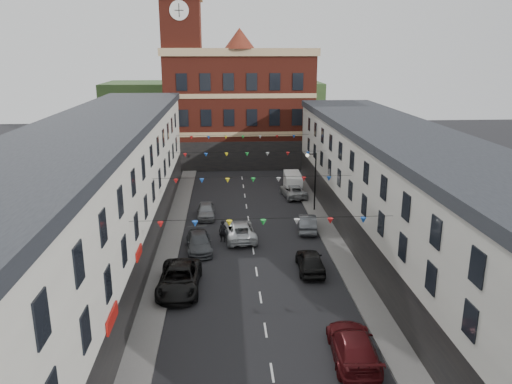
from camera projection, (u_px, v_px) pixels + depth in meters
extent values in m
plane|color=black|center=(256.00, 272.00, 36.77)|extent=(160.00, 160.00, 0.00)
cube|color=#605E5B|center=(165.00, 262.00, 38.24)|extent=(1.80, 64.00, 0.15)
cube|color=#605E5B|center=(342.00, 257.00, 39.10)|extent=(1.80, 64.00, 0.15)
cube|color=beige|center=(91.00, 206.00, 35.62)|extent=(8.00, 56.00, 10.00)
cube|color=black|center=(84.00, 132.00, 34.16)|extent=(8.40, 56.00, 0.70)
cube|color=black|center=(151.00, 249.00, 36.81)|extent=(0.12, 56.00, 3.20)
cube|color=#BBB9AF|center=(413.00, 206.00, 37.24)|extent=(8.00, 56.00, 9.00)
cube|color=black|center=(419.00, 142.00, 35.91)|extent=(8.40, 56.00, 0.70)
cube|color=black|center=(358.00, 244.00, 37.78)|extent=(0.12, 56.00, 3.20)
cube|color=maroon|center=(239.00, 110.00, 71.18)|extent=(20.00, 12.00, 15.00)
cube|color=tan|center=(238.00, 52.00, 68.99)|extent=(20.60, 12.60, 1.00)
cone|color=maroon|center=(240.00, 38.00, 63.73)|extent=(4.00, 4.00, 2.60)
cube|color=maroon|center=(183.00, 79.00, 66.60)|extent=(5.00, 5.00, 24.00)
cylinder|color=white|center=(179.00, 10.00, 61.83)|extent=(2.40, 0.12, 2.40)
cube|color=#284520|center=(214.00, 109.00, 94.65)|extent=(40.00, 14.00, 10.00)
cylinder|color=black|center=(315.00, 183.00, 49.81)|extent=(0.14, 0.14, 6.00)
cylinder|color=black|center=(312.00, 154.00, 48.99)|extent=(0.90, 0.10, 0.10)
sphere|color=beige|center=(307.00, 155.00, 48.99)|extent=(0.36, 0.36, 0.36)
imported|color=black|center=(179.00, 279.00, 33.74)|extent=(2.86, 5.99, 1.65)
imported|color=#414449|center=(199.00, 242.00, 40.49)|extent=(2.47, 5.03, 1.41)
imported|color=gray|center=(206.00, 211.00, 48.47)|extent=(1.77, 4.20, 1.42)
imported|color=#4E0F13|center=(353.00, 346.00, 26.08)|extent=(2.61, 5.72, 1.62)
imported|color=black|center=(310.00, 261.00, 36.66)|extent=(2.00, 4.66, 1.57)
imported|color=#56595F|center=(307.00, 223.00, 45.01)|extent=(2.04, 4.58, 1.46)
imported|color=#9A9C9E|center=(293.00, 191.00, 55.34)|extent=(2.86, 5.23, 1.39)
imported|color=silver|center=(240.00, 230.00, 43.02)|extent=(2.96, 5.63, 1.51)
cube|color=silver|center=(293.00, 183.00, 57.40)|extent=(1.97, 4.73, 2.06)
imported|color=black|center=(223.00, 231.00, 42.30)|extent=(0.78, 0.63, 1.87)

